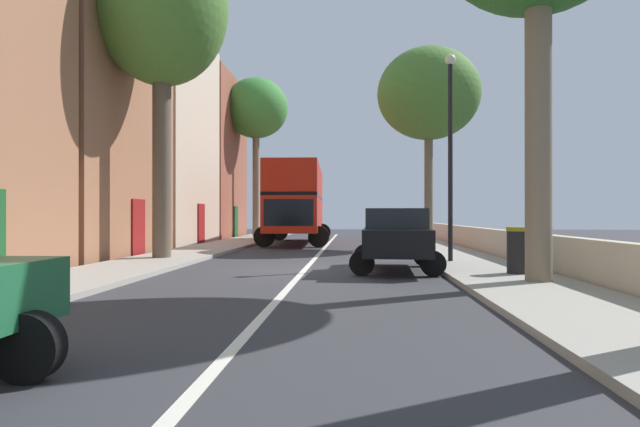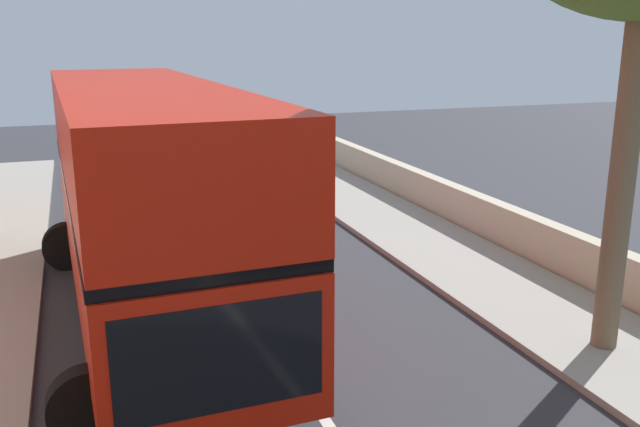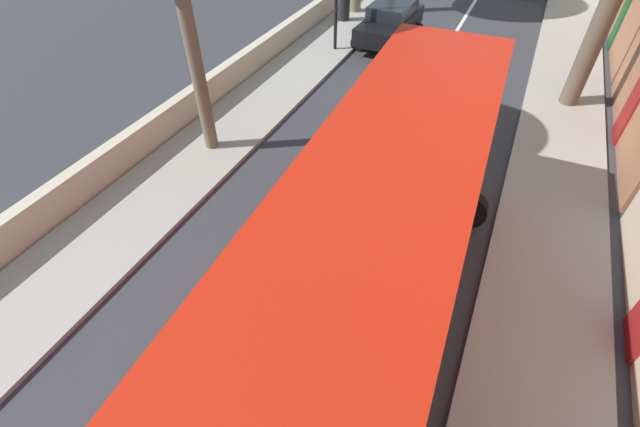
# 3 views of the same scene
# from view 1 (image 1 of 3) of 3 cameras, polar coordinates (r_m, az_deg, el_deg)

# --- Properties ---
(ground_plane) EXTENTS (84.00, 84.00, 0.00)m
(ground_plane) POSITION_cam_1_polar(r_m,az_deg,el_deg) (15.11, -1.57, -5.94)
(ground_plane) COLOR #333338
(road_centre_line) EXTENTS (0.16, 54.00, 0.01)m
(road_centre_line) POSITION_cam_1_polar(r_m,az_deg,el_deg) (15.11, -1.57, -5.93)
(road_centre_line) COLOR silver
(road_centre_line) RESTS_ON ground
(sidewalk_left) EXTENTS (2.60, 60.00, 0.12)m
(sidewalk_left) POSITION_cam_1_polar(r_m,az_deg,el_deg) (16.30, -19.07, -5.30)
(sidewalk_left) COLOR #9E998E
(sidewalk_left) RESTS_ON ground
(sidewalk_right) EXTENTS (2.60, 60.00, 0.12)m
(sidewalk_right) POSITION_cam_1_polar(r_m,az_deg,el_deg) (15.45, 16.93, -5.58)
(sidewalk_right) COLOR #9E998E
(sidewalk_right) RESTS_ON ground
(terraced_houses_left) EXTENTS (4.07, 47.68, 10.89)m
(terraced_houses_left) POSITION_cam_1_polar(r_m,az_deg,el_deg) (19.36, -27.49, 9.77)
(terraced_houses_left) COLOR #9E6647
(terraced_houses_left) RESTS_ON ground
(boundary_wall_right) EXTENTS (0.36, 54.00, 1.01)m
(boundary_wall_right) POSITION_cam_1_polar(r_m,az_deg,el_deg) (15.84, 22.40, -3.83)
(boundary_wall_right) COLOR beige
(boundary_wall_right) RESTS_ON ground
(double_decker_bus) EXTENTS (3.81, 10.22, 4.06)m
(double_decker_bus) POSITION_cam_1_polar(r_m,az_deg,el_deg) (28.64, -2.49, 1.50)
(double_decker_bus) COLOR red
(double_decker_bus) RESTS_ON ground
(parked_car_black_right_1) EXTENTS (2.52, 4.33, 1.69)m
(parked_car_black_right_1) POSITION_cam_1_polar(r_m,az_deg,el_deg) (14.73, 8.05, -2.35)
(parked_car_black_right_1) COLOR black
(parked_car_black_right_1) RESTS_ON ground
(street_tree_left_0) EXTENTS (4.38, 4.38, 11.00)m
(street_tree_left_0) POSITION_cam_1_polar(r_m,az_deg,el_deg) (19.71, -16.49, 20.13)
(street_tree_left_0) COLOR brown
(street_tree_left_0) RESTS_ON sidewalk_left
(street_tree_right_1) EXTENTS (4.71, 4.71, 9.12)m
(street_tree_right_1) POSITION_cam_1_polar(r_m,az_deg,el_deg) (25.72, 11.49, 12.32)
(street_tree_right_1) COLOR brown
(street_tree_right_1) RESTS_ON sidewalk_right
(street_tree_left_4) EXTENTS (4.23, 4.23, 10.51)m
(street_tree_left_4) POSITION_cam_1_polar(r_m,az_deg,el_deg) (36.45, -6.83, 10.93)
(street_tree_left_4) COLOR #7A6B56
(street_tree_left_4) RESTS_ON sidewalk_left
(lamppost_right) EXTENTS (0.32, 0.32, 6.31)m
(lamppost_right) POSITION_cam_1_polar(r_m,az_deg,el_deg) (16.94, 13.71, 7.59)
(lamppost_right) COLOR black
(lamppost_right) RESTS_ON sidewalk_right
(litter_bin_right) EXTENTS (0.55, 0.55, 1.11)m
(litter_bin_right) POSITION_cam_1_polar(r_m,az_deg,el_deg) (13.71, 20.35, -3.67)
(litter_bin_right) COLOR black
(litter_bin_right) RESTS_ON sidewalk_right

